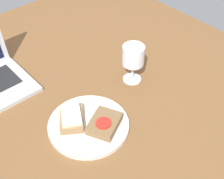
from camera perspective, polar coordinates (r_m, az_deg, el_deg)
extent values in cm
cube|color=brown|center=(97.33, -5.71, -4.04)|extent=(140.00, 140.00, 3.00)
cylinder|color=silver|center=(90.51, -4.31, -6.52)|extent=(23.40, 23.40, 1.39)
cube|color=#937047|center=(90.24, -7.40, -5.28)|extent=(10.98, 11.79, 2.27)
cube|color=#F4EAB7|center=(89.11, -7.49, -4.61)|extent=(8.97, 10.02, 0.83)
cube|color=brown|center=(88.16, -1.26, -6.16)|extent=(11.92, 10.96, 2.57)
cylinder|color=red|center=(86.05, -1.59, -6.16)|extent=(4.21, 4.21, 0.61)
cylinder|color=white|center=(105.67, 3.67, 1.95)|extent=(6.21, 6.21, 0.40)
cylinder|color=white|center=(103.47, 3.75, 3.39)|extent=(0.82, 0.82, 6.45)
cylinder|color=white|center=(99.48, 3.92, 6.28)|extent=(7.12, 7.12, 6.54)
cylinder|color=white|center=(100.12, 3.89, 5.79)|extent=(6.55, 6.55, 4.39)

